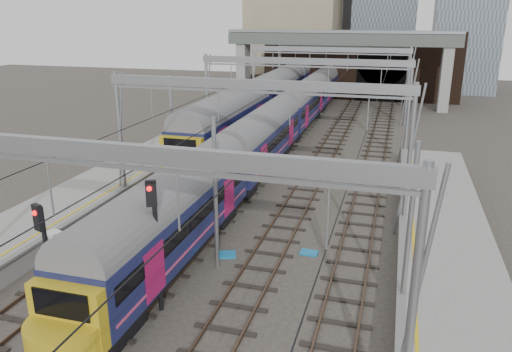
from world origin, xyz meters
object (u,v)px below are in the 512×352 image
(train_main, at_px, (285,119))
(train_second, at_px, (277,92))
(relay_cabinet, at_px, (56,244))
(signal_near_centre, at_px, (155,232))
(signal_near_left, at_px, (46,255))

(train_main, distance_m, train_second, 14.02)
(train_main, xyz_separation_m, train_second, (-4.00, 13.44, 0.24))
(relay_cabinet, bearing_deg, train_second, 107.59)
(train_second, bearing_deg, relay_cabinet, -92.77)
(train_main, relative_size, signal_near_centre, 11.29)
(train_main, height_order, train_second, train_second)
(train_main, xyz_separation_m, signal_near_left, (-1.85, -28.97, 0.79))
(train_second, distance_m, signal_near_left, 42.47)
(train_second, bearing_deg, train_main, -73.43)
(signal_near_left, bearing_deg, train_second, 112.86)
(train_second, height_order, signal_near_left, train_second)
(train_second, distance_m, relay_cabinet, 37.24)
(train_main, xyz_separation_m, relay_cabinet, (-5.80, -23.70, -1.76))
(signal_near_left, bearing_deg, signal_near_centre, 58.91)
(train_main, height_order, signal_near_centre, signal_near_centre)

